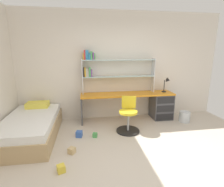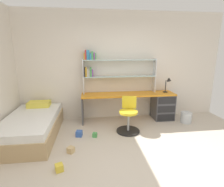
{
  "view_description": "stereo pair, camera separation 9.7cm",
  "coord_description": "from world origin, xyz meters",
  "px_view_note": "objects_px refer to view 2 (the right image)",
  "views": [
    {
      "loc": [
        -0.7,
        -2.16,
        1.75
      ],
      "look_at": [
        -0.16,
        1.29,
        0.9
      ],
      "focal_mm": 27.82,
      "sensor_mm": 36.0,
      "label": 1
    },
    {
      "loc": [
        -0.6,
        -2.18,
        1.75
      ],
      "look_at": [
        -0.16,
        1.29,
        0.9
      ],
      "focal_mm": 27.82,
      "sensor_mm": 36.0,
      "label": 2
    }
  ],
  "objects_px": {
    "desk": "(152,104)",
    "toy_block_yellow_2": "(59,168)",
    "toy_block_blue_0": "(79,134)",
    "waste_bin": "(186,117)",
    "toy_block_green_3": "(95,135)",
    "toy_block_natural_1": "(71,150)",
    "desk_lamp": "(169,83)",
    "swivel_chair": "(128,118)",
    "bed_platform": "(32,126)",
    "bookshelf_hutch": "(109,68)"
  },
  "relations": [
    {
      "from": "swivel_chair",
      "to": "bookshelf_hutch",
      "type": "bearing_deg",
      "value": 114.21
    },
    {
      "from": "bookshelf_hutch",
      "to": "desk_lamp",
      "type": "bearing_deg",
      "value": -5.44
    },
    {
      "from": "toy_block_natural_1",
      "to": "toy_block_yellow_2",
      "type": "relative_size",
      "value": 0.98
    },
    {
      "from": "desk",
      "to": "toy_block_green_3",
      "type": "xyz_separation_m",
      "value": [
        -1.54,
        -0.83,
        -0.37
      ]
    },
    {
      "from": "bookshelf_hutch",
      "to": "toy_block_natural_1",
      "type": "relative_size",
      "value": 17.18
    },
    {
      "from": "toy_block_blue_0",
      "to": "toy_block_green_3",
      "type": "relative_size",
      "value": 1.38
    },
    {
      "from": "waste_bin",
      "to": "toy_block_yellow_2",
      "type": "bearing_deg",
      "value": -152.6
    },
    {
      "from": "toy_block_blue_0",
      "to": "toy_block_yellow_2",
      "type": "xyz_separation_m",
      "value": [
        -0.23,
        -1.08,
        -0.01
      ]
    },
    {
      "from": "bookshelf_hutch",
      "to": "toy_block_blue_0",
      "type": "bearing_deg",
      "value": -128.9
    },
    {
      "from": "bed_platform",
      "to": "toy_block_natural_1",
      "type": "relative_size",
      "value": 16.96
    },
    {
      "from": "waste_bin",
      "to": "toy_block_natural_1",
      "type": "distance_m",
      "value": 2.93
    },
    {
      "from": "swivel_chair",
      "to": "toy_block_natural_1",
      "type": "distance_m",
      "value": 1.42
    },
    {
      "from": "swivel_chair",
      "to": "toy_block_green_3",
      "type": "bearing_deg",
      "value": -165.87
    },
    {
      "from": "bed_platform",
      "to": "toy_block_blue_0",
      "type": "distance_m",
      "value": 1.0
    },
    {
      "from": "desk_lamp",
      "to": "toy_block_yellow_2",
      "type": "distance_m",
      "value": 3.24
    },
    {
      "from": "bed_platform",
      "to": "toy_block_green_3",
      "type": "height_order",
      "value": "bed_platform"
    },
    {
      "from": "toy_block_natural_1",
      "to": "desk",
      "type": "bearing_deg",
      "value": 34.72
    },
    {
      "from": "waste_bin",
      "to": "toy_block_yellow_2",
      "type": "xyz_separation_m",
      "value": [
        -2.87,
        -1.49,
        -0.08
      ]
    },
    {
      "from": "desk",
      "to": "toy_block_blue_0",
      "type": "height_order",
      "value": "desk"
    },
    {
      "from": "bookshelf_hutch",
      "to": "toy_block_yellow_2",
      "type": "xyz_separation_m",
      "value": [
        -0.97,
        -1.98,
        -1.29
      ]
    },
    {
      "from": "desk",
      "to": "toy_block_yellow_2",
      "type": "bearing_deg",
      "value": -138.71
    },
    {
      "from": "desk",
      "to": "toy_block_blue_0",
      "type": "bearing_deg",
      "value": -157.65
    },
    {
      "from": "desk",
      "to": "swivel_chair",
      "type": "bearing_deg",
      "value": -140.39
    },
    {
      "from": "bed_platform",
      "to": "desk_lamp",
      "type": "bearing_deg",
      "value": 11.0
    },
    {
      "from": "swivel_chair",
      "to": "bed_platform",
      "type": "bearing_deg",
      "value": 179.8
    },
    {
      "from": "bed_platform",
      "to": "waste_bin",
      "type": "relative_size",
      "value": 6.82
    },
    {
      "from": "swivel_chair",
      "to": "bed_platform",
      "type": "height_order",
      "value": "swivel_chair"
    },
    {
      "from": "swivel_chair",
      "to": "toy_block_blue_0",
      "type": "distance_m",
      "value": 1.12
    },
    {
      "from": "toy_block_natural_1",
      "to": "toy_block_yellow_2",
      "type": "distance_m",
      "value": 0.49
    },
    {
      "from": "desk",
      "to": "desk_lamp",
      "type": "distance_m",
      "value": 0.69
    },
    {
      "from": "toy_block_yellow_2",
      "to": "toy_block_natural_1",
      "type": "bearing_deg",
      "value": 75.49
    },
    {
      "from": "toy_block_blue_0",
      "to": "waste_bin",
      "type": "bearing_deg",
      "value": 8.88
    },
    {
      "from": "desk",
      "to": "desk_lamp",
      "type": "bearing_deg",
      "value": -0.81
    },
    {
      "from": "waste_bin",
      "to": "toy_block_green_3",
      "type": "distance_m",
      "value": 2.36
    },
    {
      "from": "desk_lamp",
      "to": "bed_platform",
      "type": "bearing_deg",
      "value": -169.0
    },
    {
      "from": "bookshelf_hutch",
      "to": "toy_block_natural_1",
      "type": "bearing_deg",
      "value": -119.19
    },
    {
      "from": "bed_platform",
      "to": "toy_block_yellow_2",
      "type": "relative_size",
      "value": 16.57
    },
    {
      "from": "toy_block_green_3",
      "to": "waste_bin",
      "type": "bearing_deg",
      "value": 11.75
    },
    {
      "from": "waste_bin",
      "to": "toy_block_natural_1",
      "type": "height_order",
      "value": "waste_bin"
    },
    {
      "from": "waste_bin",
      "to": "toy_block_blue_0",
      "type": "xyz_separation_m",
      "value": [
        -2.64,
        -0.41,
        -0.07
      ]
    },
    {
      "from": "toy_block_natural_1",
      "to": "swivel_chair",
      "type": "bearing_deg",
      "value": 31.19
    },
    {
      "from": "swivel_chair",
      "to": "bed_platform",
      "type": "distance_m",
      "value": 2.06
    },
    {
      "from": "waste_bin",
      "to": "toy_block_green_3",
      "type": "relative_size",
      "value": 3.01
    },
    {
      "from": "swivel_chair",
      "to": "waste_bin",
      "type": "xyz_separation_m",
      "value": [
        1.55,
        0.29,
        -0.17
      ]
    },
    {
      "from": "bed_platform",
      "to": "desk",
      "type": "bearing_deg",
      "value": 12.64
    },
    {
      "from": "bed_platform",
      "to": "toy_block_green_3",
      "type": "xyz_separation_m",
      "value": [
        1.31,
        -0.2,
        -0.18
      ]
    },
    {
      "from": "toy_block_blue_0",
      "to": "desk",
      "type": "bearing_deg",
      "value": 22.35
    },
    {
      "from": "toy_block_blue_0",
      "to": "toy_block_yellow_2",
      "type": "relative_size",
      "value": 1.11
    },
    {
      "from": "bookshelf_hutch",
      "to": "bed_platform",
      "type": "bearing_deg",
      "value": -155.53
    },
    {
      "from": "desk",
      "to": "toy_block_yellow_2",
      "type": "relative_size",
      "value": 21.43
    }
  ]
}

